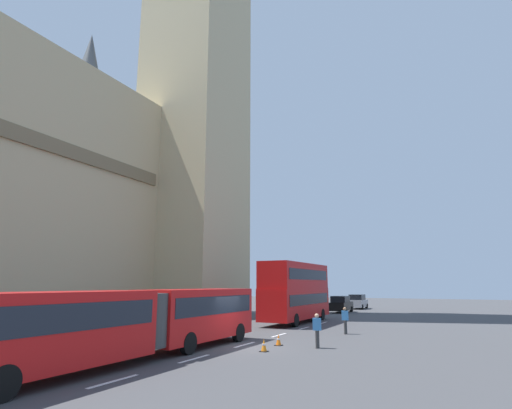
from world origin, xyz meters
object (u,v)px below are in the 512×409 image
pedestrian_by_kerb (345,319)px  sedan_trailing (358,302)px  double_decker_bus (296,290)px  traffic_cone_west (264,345)px  traffic_cone_middle (279,340)px  pedestrian_near_cones (317,329)px  articulated_bus (141,317)px  sedan_lead (341,304)px

pedestrian_by_kerb → sedan_trailing: bearing=11.0°
double_decker_bus → traffic_cone_west: size_ratio=17.89×
sedan_trailing → traffic_cone_middle: bearing=-174.2°
double_decker_bus → traffic_cone_west: double_decker_bus is taller
pedestrian_near_cones → traffic_cone_middle: bearing=91.9°
sedan_trailing → traffic_cone_west: 36.66m
articulated_bus → traffic_cone_middle: articulated_bus is taller
double_decker_bus → sedan_lead: 14.25m
articulated_bus → pedestrian_near_cones: 8.75m
articulated_bus → sedan_trailing: 40.78m
sedan_lead → sedan_trailing: size_ratio=1.00×
double_decker_bus → sedan_lead: size_ratio=2.36×
sedan_lead → traffic_cone_middle: sedan_lead is taller
articulated_bus → sedan_trailing: (40.77, -0.19, -0.83)m
pedestrian_near_cones → pedestrian_by_kerb: (6.45, 0.20, 0.00)m
articulated_bus → pedestrian_near_cones: (6.48, -5.82, -0.83)m
articulated_bus → pedestrian_near_cones: size_ratio=9.61×
double_decker_bus → articulated_bus: bearing=-180.0°
articulated_bus → sedan_lead: articulated_bus is taller
double_decker_bus → sedan_lead: double_decker_bus is taller
sedan_trailing → traffic_cone_middle: (-34.36, -3.52, -0.63)m
double_decker_bus → pedestrian_by_kerb: bearing=-136.5°
pedestrian_near_cones → pedestrian_by_kerb: same height
traffic_cone_middle → pedestrian_by_kerb: pedestrian_by_kerb is taller
pedestrian_by_kerb → sedan_lead: bearing=15.6°
pedestrian_near_cones → double_decker_bus: bearing=25.2°
sedan_lead → pedestrian_near_cones: 27.13m
sedan_trailing → pedestrian_by_kerb: (-27.84, -5.42, -0.00)m
sedan_lead → traffic_cone_middle: size_ratio=7.59×
traffic_cone_west → sedan_lead: bearing=7.6°
sedan_trailing → pedestrian_near_cones: sedan_trailing is taller
articulated_bus → pedestrian_by_kerb: (12.93, -5.62, -0.83)m
articulated_bus → traffic_cone_west: 5.96m
articulated_bus → traffic_cone_middle: bearing=-30.1°
articulated_bus → traffic_cone_west: size_ratio=27.99×
sedan_trailing → sedan_lead: bearing=178.8°
sedan_lead → traffic_cone_middle: bearing=-172.1°
articulated_bus → sedan_lead: (32.99, -0.03, -0.83)m
traffic_cone_west → traffic_cone_middle: (2.11, 0.15, 0.00)m
articulated_bus → double_decker_bus: (18.85, 0.00, 0.96)m
sedan_lead → pedestrian_near_cones: bearing=-167.7°
traffic_cone_west → double_decker_bus: bearing=14.9°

